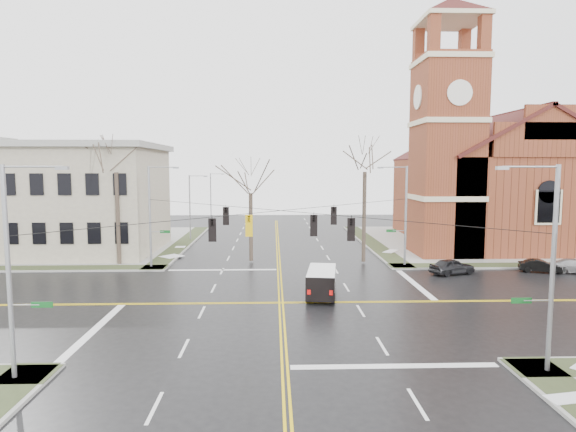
{
  "coord_description": "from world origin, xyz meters",
  "views": [
    {
      "loc": [
        -0.5,
        -31.44,
        9.02
      ],
      "look_at": [
        0.65,
        6.0,
        5.23
      ],
      "focal_mm": 30.0,
      "sensor_mm": 36.0,
      "label": 1
    }
  ],
  "objects_px": {
    "tree_nw_near": "(251,189)",
    "tree_ne": "(365,166)",
    "parked_car_a": "(452,266)",
    "tree_nw_far": "(116,166)",
    "church": "(487,172)",
    "parked_car_b": "(540,266)",
    "cargo_van": "(322,280)",
    "signal_pole_sw": "(12,266)",
    "streetlight_north_a": "(191,205)",
    "streetlight_north_b": "(212,195)",
    "signal_pole_nw": "(152,213)",
    "signal_pole_se": "(549,263)",
    "signal_pole_ne": "(404,213)"
  },
  "relations": [
    {
      "from": "tree_nw_near",
      "to": "parked_car_b",
      "type": "bearing_deg",
      "value": -11.75
    },
    {
      "from": "parked_car_a",
      "to": "tree_ne",
      "type": "distance_m",
      "value": 11.89
    },
    {
      "from": "cargo_van",
      "to": "parked_car_a",
      "type": "height_order",
      "value": "cargo_van"
    },
    {
      "from": "signal_pole_se",
      "to": "parked_car_b",
      "type": "bearing_deg",
      "value": 61.01
    },
    {
      "from": "signal_pole_nw",
      "to": "tree_nw_near",
      "type": "bearing_deg",
      "value": 15.52
    },
    {
      "from": "cargo_van",
      "to": "tree_ne",
      "type": "relative_size",
      "value": 0.41
    },
    {
      "from": "signal_pole_sw",
      "to": "tree_nw_far",
      "type": "relative_size",
      "value": 0.71
    },
    {
      "from": "signal_pole_se",
      "to": "tree_nw_near",
      "type": "relative_size",
      "value": 0.93
    },
    {
      "from": "signal_pole_nw",
      "to": "tree_ne",
      "type": "xyz_separation_m",
      "value": [
        19.35,
        1.72,
        4.24
      ]
    },
    {
      "from": "signal_pole_nw",
      "to": "parked_car_b",
      "type": "relative_size",
      "value": 2.67
    },
    {
      "from": "streetlight_north_a",
      "to": "tree_ne",
      "type": "height_order",
      "value": "tree_ne"
    },
    {
      "from": "parked_car_a",
      "to": "tree_ne",
      "type": "relative_size",
      "value": 0.31
    },
    {
      "from": "streetlight_north_a",
      "to": "cargo_van",
      "type": "height_order",
      "value": "streetlight_north_a"
    },
    {
      "from": "streetlight_north_a",
      "to": "tree_nw_far",
      "type": "xyz_separation_m",
      "value": [
        -4.12,
        -15.14,
        4.67
      ]
    },
    {
      "from": "signal_pole_ne",
      "to": "parked_car_b",
      "type": "xyz_separation_m",
      "value": [
        11.18,
        -2.82,
        -4.39
      ]
    },
    {
      "from": "signal_pole_nw",
      "to": "streetlight_north_a",
      "type": "bearing_deg",
      "value": 87.68
    },
    {
      "from": "signal_pole_ne",
      "to": "signal_pole_nw",
      "type": "distance_m",
      "value": 22.64
    },
    {
      "from": "parked_car_b",
      "to": "tree_nw_near",
      "type": "relative_size",
      "value": 0.35
    },
    {
      "from": "church",
      "to": "parked_car_b",
      "type": "xyz_separation_m",
      "value": [
        -2.26,
        -16.1,
        -7.88
      ]
    },
    {
      "from": "streetlight_north_b",
      "to": "cargo_van",
      "type": "bearing_deg",
      "value": -73.66
    },
    {
      "from": "signal_pole_nw",
      "to": "streetlight_north_a",
      "type": "relative_size",
      "value": 1.12
    },
    {
      "from": "streetlight_north_b",
      "to": "tree_nw_far",
      "type": "distance_m",
      "value": 35.69
    },
    {
      "from": "signal_pole_se",
      "to": "streetlight_north_a",
      "type": "xyz_separation_m",
      "value": [
        -21.97,
        39.5,
        -0.48
      ]
    },
    {
      "from": "signal_pole_ne",
      "to": "streetlight_north_b",
      "type": "bearing_deg",
      "value": 121.05
    },
    {
      "from": "tree_ne",
      "to": "parked_car_b",
      "type": "bearing_deg",
      "value": -17.39
    },
    {
      "from": "streetlight_north_a",
      "to": "streetlight_north_b",
      "type": "xyz_separation_m",
      "value": [
        0.0,
        20.0,
        0.0
      ]
    },
    {
      "from": "streetlight_north_a",
      "to": "tree_nw_near",
      "type": "distance_m",
      "value": 16.41
    },
    {
      "from": "parked_car_b",
      "to": "tree_ne",
      "type": "bearing_deg",
      "value": 92.03
    },
    {
      "from": "church",
      "to": "tree_nw_far",
      "type": "bearing_deg",
      "value": -163.22
    },
    {
      "from": "signal_pole_se",
      "to": "streetlight_north_a",
      "type": "height_order",
      "value": "signal_pole_se"
    },
    {
      "from": "signal_pole_sw",
      "to": "tree_nw_near",
      "type": "height_order",
      "value": "tree_nw_near"
    },
    {
      "from": "signal_pole_nw",
      "to": "tree_nw_far",
      "type": "height_order",
      "value": "tree_nw_far"
    },
    {
      "from": "tree_nw_near",
      "to": "tree_ne",
      "type": "relative_size",
      "value": 0.76
    },
    {
      "from": "signal_pole_se",
      "to": "streetlight_north_b",
      "type": "height_order",
      "value": "signal_pole_se"
    },
    {
      "from": "parked_car_a",
      "to": "tree_nw_far",
      "type": "distance_m",
      "value": 30.97
    },
    {
      "from": "signal_pole_ne",
      "to": "parked_car_b",
      "type": "height_order",
      "value": "signal_pole_ne"
    },
    {
      "from": "parked_car_a",
      "to": "tree_nw_far",
      "type": "height_order",
      "value": "tree_nw_far"
    },
    {
      "from": "cargo_van",
      "to": "signal_pole_sw",
      "type": "bearing_deg",
      "value": -128.84
    },
    {
      "from": "cargo_van",
      "to": "tree_nw_far",
      "type": "height_order",
      "value": "tree_nw_far"
    },
    {
      "from": "church",
      "to": "tree_ne",
      "type": "xyz_separation_m",
      "value": [
        -16.73,
        -11.57,
        0.75
      ]
    },
    {
      "from": "signal_pole_sw",
      "to": "tree_nw_far",
      "type": "xyz_separation_m",
      "value": [
        -3.45,
        24.36,
        4.19
      ]
    },
    {
      "from": "church",
      "to": "tree_nw_near",
      "type": "bearing_deg",
      "value": -158.36
    },
    {
      "from": "signal_pole_se",
      "to": "tree_nw_near",
      "type": "height_order",
      "value": "tree_nw_near"
    },
    {
      "from": "tree_nw_near",
      "to": "streetlight_north_a",
      "type": "bearing_deg",
      "value": 119.66
    },
    {
      "from": "signal_pole_sw",
      "to": "cargo_van",
      "type": "height_order",
      "value": "signal_pole_sw"
    },
    {
      "from": "streetlight_north_b",
      "to": "church",
      "type": "bearing_deg",
      "value": -33.25
    },
    {
      "from": "church",
      "to": "parked_car_a",
      "type": "xyz_separation_m",
      "value": [
        -10.12,
        -16.58,
        -7.76
      ]
    },
    {
      "from": "signal_pole_sw",
      "to": "church",
      "type": "bearing_deg",
      "value": 45.16
    },
    {
      "from": "tree_nw_near",
      "to": "tree_nw_far",
      "type": "bearing_deg",
      "value": -175.05
    },
    {
      "from": "parked_car_a",
      "to": "tree_nw_near",
      "type": "bearing_deg",
      "value": 52.2
    }
  ]
}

